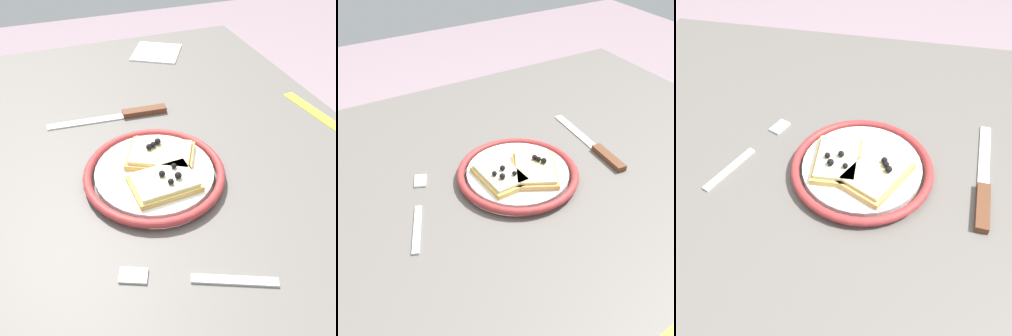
{
  "view_description": "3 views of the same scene",
  "coord_description": "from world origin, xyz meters",
  "views": [
    {
      "loc": [
        -0.43,
        0.11,
        1.15
      ],
      "look_at": [
        -0.02,
        -0.04,
        0.76
      ],
      "focal_mm": 38.23,
      "sensor_mm": 36.0,
      "label": 1
    },
    {
      "loc": [
        -0.35,
        -0.55,
        1.24
      ],
      "look_at": [
        -0.05,
        -0.02,
        0.78
      ],
      "focal_mm": 44.23,
      "sensor_mm": 36.0,
      "label": 2
    },
    {
      "loc": [
        0.04,
        -0.46,
        1.23
      ],
      "look_at": [
        -0.04,
        -0.04,
        0.77
      ],
      "focal_mm": 43.09,
      "sensor_mm": 36.0,
      "label": 3
    }
  ],
  "objects": [
    {
      "name": "dining_table",
      "position": [
        0.0,
        0.0,
        0.66
      ],
      "size": [
        1.14,
        0.86,
        0.74
      ],
      "color": "#5B5651",
      "rests_on": "ground_plane"
    },
    {
      "name": "fork",
      "position": [
        -0.22,
        -0.01,
        0.75
      ],
      "size": [
        0.09,
        0.19,
        0.0
      ],
      "color": "silver",
      "rests_on": "dining_table"
    },
    {
      "name": "pizza_slice_near",
      "position": [
        0.01,
        -0.03,
        0.77
      ],
      "size": [
        0.12,
        0.13,
        0.03
      ],
      "color": "tan",
      "rests_on": "plate"
    },
    {
      "name": "napkin",
      "position": [
        0.44,
        -0.17,
        0.75
      ],
      "size": [
        0.16,
        0.16,
        0.0
      ],
      "primitive_type": "cube",
      "rotation": [
        0.0,
        0.0,
        -0.52
      ],
      "color": "white",
      "rests_on": "dining_table"
    },
    {
      "name": "knife",
      "position": [
        0.17,
        -0.02,
        0.75
      ],
      "size": [
        0.04,
        0.24,
        0.01
      ],
      "color": "silver",
      "rests_on": "dining_table"
    },
    {
      "name": "plate",
      "position": [
        -0.02,
        -0.02,
        0.75
      ],
      "size": [
        0.23,
        0.23,
        0.02
      ],
      "color": "white",
      "rests_on": "dining_table"
    },
    {
      "name": "pizza_slice_far",
      "position": [
        -0.06,
        -0.02,
        0.77
      ],
      "size": [
        0.08,
        0.11,
        0.03
      ],
      "color": "tan",
      "rests_on": "plate"
    }
  ]
}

